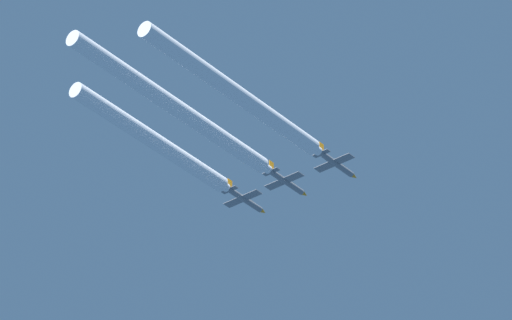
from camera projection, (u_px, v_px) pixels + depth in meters
jet_far_left at (245, 200)px, 344.95m from camera, size 7.67×11.17×2.69m
jet_inner_left at (287, 182)px, 339.06m from camera, size 7.67×11.17×2.69m
jet_center at (337, 164)px, 334.45m from camera, size 7.67×11.17×2.69m
smoke_trail_far_left at (154, 141)px, 328.86m from camera, size 2.87×39.05×2.87m
smoke_trail_inner_left at (176, 107)px, 319.54m from camera, size 2.87×49.56×2.87m
smoke_trail_center at (236, 93)px, 316.38m from camera, size 2.87×45.10×2.87m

